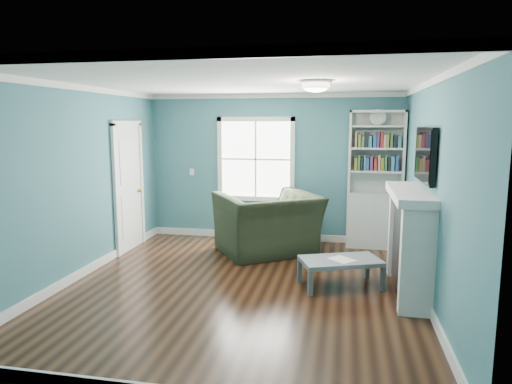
# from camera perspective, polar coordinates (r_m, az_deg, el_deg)

# --- Properties ---
(floor) EXTENTS (5.00, 5.00, 0.00)m
(floor) POSITION_cam_1_polar(r_m,az_deg,el_deg) (6.02, -1.83, -11.76)
(floor) COLOR black
(floor) RESTS_ON ground
(room_walls) EXTENTS (5.00, 5.00, 5.00)m
(room_walls) POSITION_cam_1_polar(r_m,az_deg,el_deg) (5.66, -1.91, 3.40)
(room_walls) COLOR #38727A
(room_walls) RESTS_ON ground
(trim) EXTENTS (4.50, 5.00, 2.60)m
(trim) POSITION_cam_1_polar(r_m,az_deg,el_deg) (5.71, -1.89, -0.05)
(trim) COLOR white
(trim) RESTS_ON ground
(window) EXTENTS (1.40, 0.06, 1.50)m
(window) POSITION_cam_1_polar(r_m,az_deg,el_deg) (8.16, -0.03, 4.11)
(window) COLOR white
(window) RESTS_ON room_walls
(bookshelf) EXTENTS (0.90, 0.35, 2.31)m
(bookshelf) POSITION_cam_1_polar(r_m,az_deg,el_deg) (7.90, 14.59, -0.17)
(bookshelf) COLOR silver
(bookshelf) RESTS_ON ground
(fireplace) EXTENTS (0.44, 1.58, 1.30)m
(fireplace) POSITION_cam_1_polar(r_m,az_deg,el_deg) (5.94, 18.68, -6.09)
(fireplace) COLOR black
(fireplace) RESTS_ON ground
(tv) EXTENTS (0.06, 1.10, 0.65)m
(tv) POSITION_cam_1_polar(r_m,az_deg,el_deg) (5.78, 20.39, 4.40)
(tv) COLOR black
(tv) RESTS_ON fireplace
(door) EXTENTS (0.12, 0.98, 2.17)m
(door) POSITION_cam_1_polar(r_m,az_deg,el_deg) (7.80, -15.62, 0.78)
(door) COLOR silver
(door) RESTS_ON ground
(ceiling_fixture) EXTENTS (0.38, 0.38, 0.15)m
(ceiling_fixture) POSITION_cam_1_polar(r_m,az_deg,el_deg) (5.63, 7.49, 13.16)
(ceiling_fixture) COLOR white
(ceiling_fixture) RESTS_ON room_walls
(light_switch) EXTENTS (0.08, 0.01, 0.12)m
(light_switch) POSITION_cam_1_polar(r_m,az_deg,el_deg) (8.50, -8.01, 2.51)
(light_switch) COLOR white
(light_switch) RESTS_ON room_walls
(recliner) EXTENTS (1.78, 1.64, 1.30)m
(recliner) POSITION_cam_1_polar(r_m,az_deg,el_deg) (7.34, 1.49, -2.72)
(recliner) COLOR black
(recliner) RESTS_ON ground
(coffee_table) EXTENTS (1.13, 0.87, 0.37)m
(coffee_table) POSITION_cam_1_polar(r_m,az_deg,el_deg) (6.04, 10.53, -8.66)
(coffee_table) COLOR #4F595F
(coffee_table) RESTS_ON ground
(paper_sheet) EXTENTS (0.39, 0.38, 0.00)m
(paper_sheet) POSITION_cam_1_polar(r_m,az_deg,el_deg) (6.00, 10.69, -8.29)
(paper_sheet) COLOR white
(paper_sheet) RESTS_ON coffee_table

